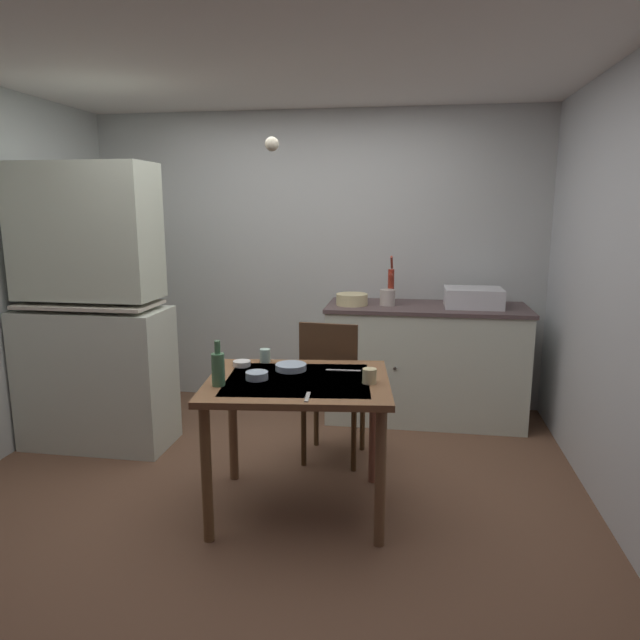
% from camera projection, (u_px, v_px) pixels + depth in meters
% --- Properties ---
extents(ground_plane, '(4.87, 4.87, 0.00)m').
position_uv_depth(ground_plane, '(269.00, 490.00, 3.51)').
color(ground_plane, brown).
extents(wall_back, '(3.97, 0.10, 2.51)m').
position_uv_depth(wall_back, '(316.00, 260.00, 4.97)').
color(wall_back, silver).
rests_on(wall_back, ground).
extents(wall_right, '(0.10, 3.54, 2.51)m').
position_uv_depth(wall_right, '(636.00, 297.00, 2.95)').
color(wall_right, silver).
rests_on(wall_right, ground).
extents(ceiling_slab, '(3.97, 3.54, 0.10)m').
position_uv_depth(ceiling_slab, '(260.00, 44.00, 3.00)').
color(ceiling_slab, white).
extents(hutch_cabinet, '(1.05, 0.49, 2.01)m').
position_uv_depth(hutch_cabinet, '(92.00, 318.00, 4.02)').
color(hutch_cabinet, silver).
rests_on(hutch_cabinet, ground).
extents(counter_cabinet, '(1.58, 0.64, 0.94)m').
position_uv_depth(counter_cabinet, '(425.00, 363.00, 4.62)').
color(counter_cabinet, silver).
rests_on(counter_cabinet, ground).
extents(sink_basin, '(0.44, 0.34, 0.15)m').
position_uv_depth(sink_basin, '(473.00, 297.00, 4.46)').
color(sink_basin, silver).
rests_on(sink_basin, counter_cabinet).
extents(hand_pump, '(0.05, 0.27, 0.39)m').
position_uv_depth(hand_pump, '(391.00, 283.00, 4.58)').
color(hand_pump, maroon).
rests_on(hand_pump, counter_cabinet).
extents(mixing_bowl_counter, '(0.25, 0.25, 0.09)m').
position_uv_depth(mixing_bowl_counter, '(352.00, 299.00, 4.56)').
color(mixing_bowl_counter, beige).
rests_on(mixing_bowl_counter, counter_cabinet).
extents(stoneware_crock, '(0.12, 0.12, 0.13)m').
position_uv_depth(stoneware_crock, '(388.00, 298.00, 4.54)').
color(stoneware_crock, beige).
rests_on(stoneware_crock, counter_cabinet).
extents(dining_table, '(1.09, 0.92, 0.78)m').
position_uv_depth(dining_table, '(298.00, 398.00, 3.17)').
color(dining_table, brown).
rests_on(dining_table, ground).
extents(chair_far_side, '(0.43, 0.43, 0.99)m').
position_uv_depth(chair_far_side, '(332.00, 390.00, 3.80)').
color(chair_far_side, '#4A321A').
rests_on(chair_far_side, ground).
extents(serving_bowl_wide, '(0.11, 0.11, 0.03)m').
position_uv_depth(serving_bowl_wide, '(242.00, 363.00, 3.41)').
color(serving_bowl_wide, white).
rests_on(serving_bowl_wide, dining_table).
extents(soup_bowl_small, '(0.12, 0.12, 0.04)m').
position_uv_depth(soup_bowl_small, '(257.00, 375.00, 3.15)').
color(soup_bowl_small, '#9EB2C6').
rests_on(soup_bowl_small, dining_table).
extents(sauce_dish, '(0.18, 0.18, 0.04)m').
position_uv_depth(sauce_dish, '(291.00, 367.00, 3.32)').
color(sauce_dish, '#9EB2C6').
rests_on(sauce_dish, dining_table).
extents(mug_dark, '(0.08, 0.08, 0.08)m').
position_uv_depth(mug_dark, '(369.00, 376.00, 3.07)').
color(mug_dark, beige).
rests_on(mug_dark, dining_table).
extents(teacup_mint, '(0.07, 0.07, 0.08)m').
position_uv_depth(teacup_mint, '(265.00, 356.00, 3.49)').
color(teacup_mint, '#ADD1C1').
rests_on(teacup_mint, dining_table).
extents(glass_bottle, '(0.07, 0.07, 0.25)m').
position_uv_depth(glass_bottle, '(218.00, 368.00, 3.02)').
color(glass_bottle, '#4C7F56').
rests_on(glass_bottle, dining_table).
extents(table_knife, '(0.20, 0.03, 0.00)m').
position_uv_depth(table_knife, '(343.00, 370.00, 3.31)').
color(table_knife, silver).
rests_on(table_knife, dining_table).
extents(teaspoon_near_bowl, '(0.03, 0.14, 0.00)m').
position_uv_depth(teaspoon_near_bowl, '(307.00, 397.00, 2.85)').
color(teaspoon_near_bowl, beige).
rests_on(teaspoon_near_bowl, dining_table).
extents(pendant_bulb, '(0.08, 0.08, 0.08)m').
position_uv_depth(pendant_bulb, '(272.00, 144.00, 3.18)').
color(pendant_bulb, '#F9EFCC').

